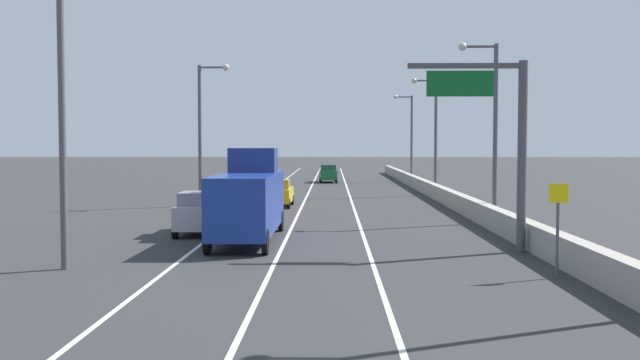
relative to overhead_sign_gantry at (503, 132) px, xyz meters
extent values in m
plane|color=#2D2D30|center=(-6.76, 40.89, -4.73)|extent=(320.00, 320.00, 0.00)
cube|color=silver|center=(-12.26, 31.89, -4.73)|extent=(0.16, 130.00, 0.00)
cube|color=silver|center=(-8.76, 31.89, -4.73)|extent=(0.16, 130.00, 0.00)
cube|color=silver|center=(-5.26, 31.89, -4.73)|extent=(0.16, 130.00, 0.00)
cube|color=#9E998E|center=(1.34, 16.89, -4.18)|extent=(0.60, 120.00, 1.10)
cylinder|color=#47474C|center=(0.74, 0.02, -0.98)|extent=(0.36, 0.36, 7.50)
cube|color=#47474C|center=(-1.51, 0.02, 2.57)|extent=(4.50, 0.20, 0.20)
cube|color=#0C5923|center=(-1.73, -0.10, 1.87)|extent=(2.60, 0.10, 1.00)
cylinder|color=#4C4C51|center=(0.44, -5.48, -3.53)|extent=(0.10, 0.10, 2.40)
cube|color=yellow|center=(0.44, -5.52, -2.03)|extent=(0.60, 0.04, 0.60)
cylinder|color=#4C4C51|center=(2.03, 10.37, 0.06)|extent=(0.24, 0.24, 9.58)
cube|color=#4C4C51|center=(1.13, 10.37, 4.70)|extent=(1.80, 0.12, 0.12)
sphere|color=beige|center=(0.23, 10.37, 4.70)|extent=(0.44, 0.44, 0.44)
cylinder|color=#4C4C51|center=(1.82, 30.92, 0.06)|extent=(0.24, 0.24, 9.58)
cube|color=#4C4C51|center=(0.92, 30.92, 4.70)|extent=(1.80, 0.12, 0.12)
sphere|color=beige|center=(0.02, 30.92, 4.70)|extent=(0.44, 0.44, 0.44)
cylinder|color=#4C4C51|center=(2.12, 51.47, 0.06)|extent=(0.24, 0.24, 9.58)
cube|color=#4C4C51|center=(1.22, 51.47, 4.70)|extent=(1.80, 0.12, 0.12)
sphere|color=beige|center=(0.32, 51.47, 4.70)|extent=(0.44, 0.44, 0.44)
cylinder|color=#4C4C51|center=(-15.78, -4.19, 0.06)|extent=(0.24, 0.24, 9.58)
cylinder|color=#4C4C51|center=(-15.70, 20.48, 0.06)|extent=(0.24, 0.24, 9.58)
cube|color=#4C4C51|center=(-14.80, 20.48, 4.70)|extent=(1.80, 0.12, 0.12)
sphere|color=beige|center=(-13.90, 20.48, 4.70)|extent=(0.44, 0.44, 0.44)
cube|color=#B7B7BC|center=(-13.05, 5.58, -3.85)|extent=(1.88, 4.50, 1.07)
cube|color=gray|center=(-13.04, 5.14, -3.02)|extent=(1.59, 2.05, 0.60)
cylinder|color=black|center=(-13.90, 7.32, -4.39)|extent=(0.24, 0.69, 0.68)
cylinder|color=black|center=(-12.33, 7.38, -4.39)|extent=(0.24, 0.69, 0.68)
cylinder|color=black|center=(-13.77, 3.78, -4.39)|extent=(0.24, 0.69, 0.68)
cylinder|color=black|center=(-12.21, 3.84, -4.39)|extent=(0.24, 0.69, 0.68)
cube|color=slate|center=(-13.22, 29.81, -3.81)|extent=(2.02, 4.26, 1.16)
cube|color=#4D505A|center=(-13.23, 29.39, -2.93)|extent=(1.72, 1.94, 0.60)
cylinder|color=black|center=(-14.04, 31.49, -4.39)|extent=(0.24, 0.69, 0.68)
cylinder|color=black|center=(-12.30, 31.44, -4.39)|extent=(0.24, 0.69, 0.68)
cylinder|color=black|center=(-14.13, 28.18, -4.39)|extent=(0.24, 0.69, 0.68)
cylinder|color=black|center=(-12.39, 28.14, -4.39)|extent=(0.24, 0.69, 0.68)
cube|color=#196033|center=(-7.14, 50.95, -3.87)|extent=(2.01, 4.83, 1.03)
cube|color=#1C4633|center=(-7.12, 50.48, -3.06)|extent=(1.69, 2.20, 0.60)
cylinder|color=black|center=(-8.05, 52.85, -4.39)|extent=(0.25, 0.69, 0.68)
cylinder|color=black|center=(-6.38, 52.91, -4.39)|extent=(0.25, 0.69, 0.68)
cylinder|color=black|center=(-7.90, 48.99, -4.39)|extent=(0.25, 0.69, 0.68)
cylinder|color=black|center=(-6.23, 49.06, -4.39)|extent=(0.25, 0.69, 0.68)
cube|color=gold|center=(-10.32, 20.12, -3.93)|extent=(1.81, 4.12, 0.92)
cube|color=olive|center=(-10.32, 19.71, -3.17)|extent=(1.55, 1.87, 0.60)
cylinder|color=black|center=(-11.06, 21.72, -4.39)|extent=(0.23, 0.68, 0.68)
cylinder|color=black|center=(-9.50, 21.69, -4.39)|extent=(0.23, 0.68, 0.68)
cylinder|color=black|center=(-11.13, 18.54, -4.39)|extent=(0.23, 0.68, 0.68)
cylinder|color=black|center=(-9.57, 18.51, -4.39)|extent=(0.23, 0.68, 0.68)
cube|color=red|center=(-13.45, 16.13, -3.82)|extent=(1.82, 4.14, 1.13)
cube|color=maroon|center=(-13.46, 15.72, -2.95)|extent=(1.58, 1.87, 0.60)
cylinder|color=black|center=(-14.24, 17.75, -4.39)|extent=(0.23, 0.68, 0.68)
cylinder|color=black|center=(-12.63, 17.73, -4.39)|extent=(0.23, 0.68, 0.68)
cylinder|color=black|center=(-14.28, 14.53, -4.39)|extent=(0.23, 0.68, 0.68)
cylinder|color=black|center=(-12.67, 14.51, -4.39)|extent=(0.23, 0.68, 0.68)
cube|color=navy|center=(-10.36, 2.89, -3.00)|extent=(2.47, 8.93, 2.46)
cube|color=navy|center=(-10.34, 4.85, -1.21)|extent=(2.13, 1.98, 1.10)
cylinder|color=black|center=(-11.45, 6.65, -4.23)|extent=(0.23, 1.00, 1.00)
cylinder|color=black|center=(-9.21, 6.64, -4.23)|extent=(0.23, 1.00, 1.00)
cylinder|color=black|center=(-11.50, -0.86, -4.23)|extent=(0.23, 1.00, 1.00)
cylinder|color=black|center=(-9.26, -0.87, -4.23)|extent=(0.23, 1.00, 1.00)
camera|label=1|loc=(-6.71, -28.13, -0.46)|focal=40.19mm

